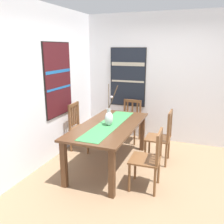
% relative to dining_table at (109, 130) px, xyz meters
% --- Properties ---
extents(ground_plane, '(6.40, 6.40, 0.03)m').
position_rel_dining_table_xyz_m(ground_plane, '(-0.24, -0.71, -0.66)').
color(ground_plane, '#8E7051').
extents(wall_back, '(6.40, 0.12, 2.70)m').
position_rel_dining_table_xyz_m(wall_back, '(-0.24, 1.15, 0.71)').
color(wall_back, silver).
rests_on(wall_back, ground_plane).
extents(wall_side, '(0.12, 6.40, 2.70)m').
position_rel_dining_table_xyz_m(wall_side, '(1.62, -0.71, 0.71)').
color(wall_side, silver).
rests_on(wall_side, ground_plane).
extents(dining_table, '(1.86, 0.90, 0.75)m').
position_rel_dining_table_xyz_m(dining_table, '(0.00, 0.00, 0.00)').
color(dining_table, '#51331E').
rests_on(dining_table, ground_plane).
extents(table_runner, '(1.72, 0.36, 0.01)m').
position_rel_dining_table_xyz_m(table_runner, '(0.00, 0.00, 0.11)').
color(table_runner, '#388447').
rests_on(table_runner, dining_table).
extents(centerpiece_vase, '(0.19, 0.24, 0.67)m').
position_rel_dining_table_xyz_m(centerpiece_vase, '(-0.04, -0.01, 0.24)').
color(centerpiece_vase, silver).
rests_on(centerpiece_vase, dining_table).
extents(chair_0, '(0.44, 0.44, 0.89)m').
position_rel_dining_table_xyz_m(chair_0, '(1.28, 0.01, -0.18)').
color(chair_0, brown).
rests_on(chair_0, ground_plane).
extents(chair_1, '(0.43, 0.43, 0.94)m').
position_rel_dining_table_xyz_m(chair_1, '(0.47, 0.81, -0.15)').
color(chair_1, brown).
rests_on(chair_1, ground_plane).
extents(chair_2, '(0.43, 0.43, 0.89)m').
position_rel_dining_table_xyz_m(chair_2, '(-0.45, -0.79, -0.17)').
color(chair_2, brown).
rests_on(chair_2, ground_plane).
extents(chair_3, '(0.42, 0.42, 0.95)m').
position_rel_dining_table_xyz_m(chair_3, '(0.46, -0.80, -0.15)').
color(chair_3, brown).
rests_on(chair_3, ground_plane).
extents(painting_on_back_wall, '(0.84, 0.05, 1.34)m').
position_rel_dining_table_xyz_m(painting_on_back_wall, '(0.20, 1.08, 0.78)').
color(painting_on_back_wall, black).
extents(painting_on_side_wall, '(0.05, 0.80, 1.28)m').
position_rel_dining_table_xyz_m(painting_on_side_wall, '(1.55, 0.16, 0.71)').
color(painting_on_side_wall, black).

